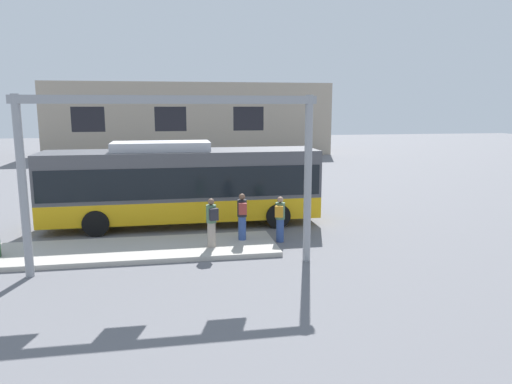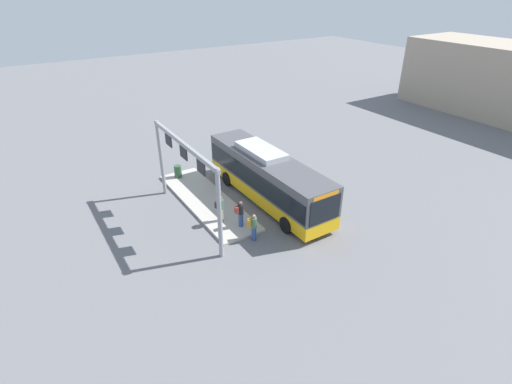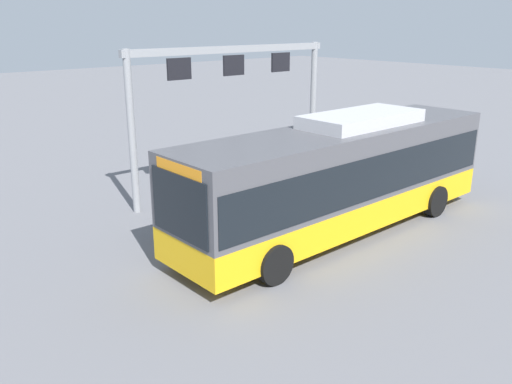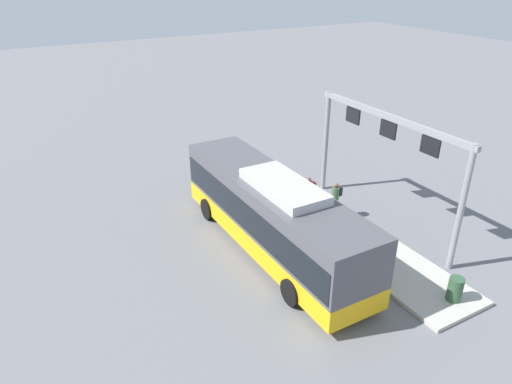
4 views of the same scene
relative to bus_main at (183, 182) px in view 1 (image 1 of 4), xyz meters
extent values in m
plane|color=slate|center=(0.01, 0.00, -1.81)|extent=(120.00, 120.00, 0.00)
cube|color=#B2ADA3|center=(-1.94, -3.55, -1.73)|extent=(10.00, 2.80, 0.16)
cube|color=#EAAD14|center=(0.01, 0.00, -1.04)|extent=(11.07, 2.56, 0.85)
cube|color=#4C4C51|center=(0.01, 0.00, 0.34)|extent=(11.07, 2.56, 1.90)
cube|color=black|center=(0.01, 0.00, 0.14)|extent=(10.85, 2.60, 1.20)
cube|color=black|center=(5.56, 0.03, 0.24)|extent=(0.05, 2.13, 1.50)
cube|color=#B7B7BC|center=(-0.82, 0.00, 1.47)|extent=(3.88, 1.77, 0.36)
cube|color=orange|center=(5.49, 0.03, 1.09)|extent=(0.13, 1.75, 0.28)
cylinder|color=black|center=(3.73, 1.22, -1.31)|extent=(1.00, 0.31, 1.00)
cylinder|color=black|center=(3.74, -1.18, -1.31)|extent=(1.00, 0.31, 1.00)
cylinder|color=black|center=(-3.33, 1.18, -1.31)|extent=(1.00, 0.31, 1.00)
cylinder|color=black|center=(-3.32, -1.22, -1.31)|extent=(1.00, 0.31, 1.00)
cylinder|color=#334C8C|center=(3.37, -3.18, -1.39)|extent=(0.36, 0.36, 0.85)
cylinder|color=#476B4C|center=(3.37, -3.18, -0.66)|extent=(0.44, 0.44, 0.60)
sphere|color=#9E755B|center=(3.37, -3.18, -0.25)|extent=(0.22, 0.22, 0.22)
cube|color=#BF7F1E|center=(3.28, -3.42, -0.63)|extent=(0.33, 0.27, 0.40)
cylinder|color=gray|center=(0.82, -3.91, -1.23)|extent=(0.34, 0.34, 0.85)
cylinder|color=#476B4C|center=(0.82, -3.91, -0.50)|extent=(0.41, 0.41, 0.60)
sphere|color=brown|center=(0.82, -3.91, -0.09)|extent=(0.22, 0.22, 0.22)
cube|color=#26262D|center=(0.89, -4.17, -0.47)|extent=(0.32, 0.24, 0.40)
cylinder|color=#334C8C|center=(1.98, -3.21, -1.23)|extent=(0.30, 0.30, 0.85)
cylinder|color=black|center=(1.98, -3.21, -0.50)|extent=(0.36, 0.36, 0.60)
sphere|color=brown|center=(1.98, -3.21, -0.09)|extent=(0.22, 0.22, 0.22)
cube|color=maroon|center=(1.96, -3.46, -0.47)|extent=(0.29, 0.20, 0.40)
cylinder|color=gray|center=(-4.57, -5.43, 0.79)|extent=(0.24, 0.24, 5.20)
cylinder|color=gray|center=(3.72, -5.43, 0.79)|extent=(0.24, 0.24, 5.20)
cube|color=gray|center=(-0.43, -5.43, 3.24)|extent=(8.69, 0.20, 0.24)
cube|color=black|center=(-2.71, -5.43, 2.69)|extent=(0.90, 0.08, 0.70)
cube|color=black|center=(-0.43, -5.43, 2.69)|extent=(0.90, 0.08, 0.70)
cube|color=black|center=(1.85, -5.43, 2.69)|extent=(0.90, 0.08, 0.70)
cube|color=tan|center=(1.74, 31.24, 1.77)|extent=(27.94, 8.00, 7.16)
camera|label=1|loc=(-0.47, -19.64, 3.04)|focal=33.68mm
camera|label=2|loc=(18.99, -12.91, 11.36)|focal=27.71mm
camera|label=3|loc=(11.61, 9.61, 4.17)|focal=37.45mm
camera|label=4|loc=(-14.26, 8.74, 9.11)|focal=33.10mm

